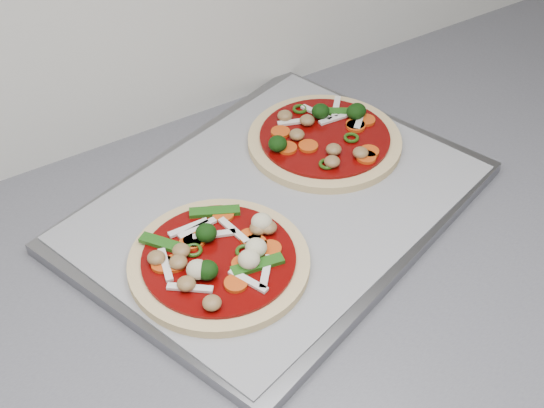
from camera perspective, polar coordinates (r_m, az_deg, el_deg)
baking_tray at (r=0.91m, az=0.42°, el=-0.17°), size 0.56×0.49×0.02m
parchment at (r=0.91m, az=0.42°, el=0.24°), size 0.53×0.45×0.00m
pizza_left at (r=0.82m, az=-4.00°, el=-4.19°), size 0.27×0.27×0.03m
pizza_right at (r=0.99m, az=4.02°, el=4.97°), size 0.24×0.24×0.03m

